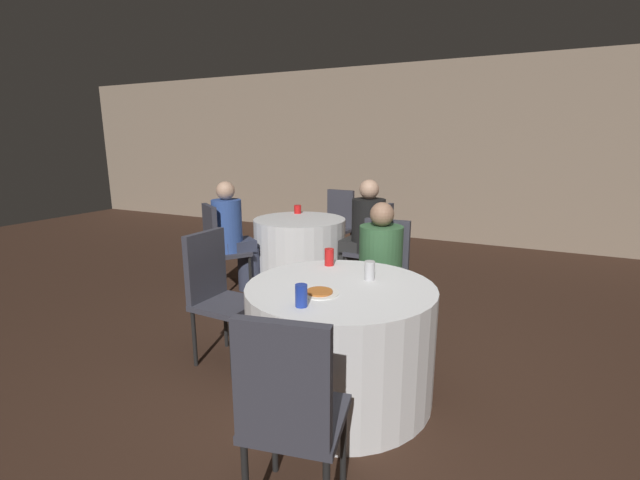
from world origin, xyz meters
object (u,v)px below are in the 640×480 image
chair_far_southwest (219,242)px  table_far (300,250)px  table_near (340,341)px  pizza_plate_near (319,292)px  soda_can_silver (370,271)px  person_blue_shirt (235,238)px  chair_near_south (289,405)px  chair_far_north (338,220)px  soda_can_red (329,257)px  chair_far_east (377,242)px  chair_near_west (215,286)px  soda_can_blue (301,296)px  person_green_jacket (378,272)px  chair_near_north (383,268)px  person_black_shirt (362,236)px

chair_far_southwest → table_far: bearing=90.0°
table_near → pizza_plate_near: size_ratio=5.13×
pizza_plate_near → soda_can_silver: size_ratio=1.86×
table_far → person_blue_shirt: (-0.44, -0.63, 0.23)m
chair_near_south → chair_far_north: bearing=99.3°
chair_near_south → soda_can_silver: bearing=82.4°
soda_can_red → chair_far_north: bearing=112.1°
chair_far_east → soda_can_silver: bearing=-160.0°
table_far → chair_near_west: (0.32, -1.88, 0.20)m
chair_near_west → chair_far_north: bearing=-172.7°
table_far → soda_can_blue: (1.26, -2.32, 0.43)m
chair_far_north → soda_can_blue: chair_far_north is taller
table_near → chair_near_west: chair_near_west is taller
table_near → soda_can_blue: 0.59m
table_far → chair_far_southwest: 0.96m
person_blue_shirt → soda_can_blue: size_ratio=9.79×
chair_near_west → chair_far_southwest: 1.40m
chair_near_south → person_green_jacket: size_ratio=0.85×
chair_near_west → chair_near_north: (0.96, 0.96, 0.00)m
chair_near_north → chair_far_east: (-0.35, 0.86, 0.00)m
chair_far_north → chair_far_southwest: 1.81m
table_near → chair_far_southwest: 2.20m
person_green_jacket → person_black_shirt: size_ratio=0.93×
chair_near_west → pizza_plate_near: 0.98m
chair_far_north → person_green_jacket: (1.22, -2.02, 0.01)m
chair_near_north → person_black_shirt: size_ratio=0.79×
chair_far_north → pizza_plate_near: 3.27m
person_black_shirt → soda_can_silver: 1.82m
chair_far_north → pizza_plate_near: size_ratio=4.23×
table_far → person_green_jacket: (1.29, -1.09, 0.21)m
chair_near_west → soda_can_red: bearing=115.9°
soda_can_blue → chair_near_north: bearing=89.2°
table_near → chair_near_south: size_ratio=1.21×
chair_far_southwest → pizza_plate_near: size_ratio=4.23×
person_blue_shirt → chair_near_south: bearing=-14.2°
pizza_plate_near → chair_far_southwest: bearing=143.7°
chair_far_north → chair_far_east: 1.32m
table_far → chair_near_south: (1.52, -2.90, 0.20)m
person_green_jacket → pizza_plate_near: 1.02m
person_black_shirt → pizza_plate_near: bearing=-163.3°
soda_can_silver → soda_can_blue: (-0.18, -0.58, 0.00)m
soda_can_red → person_blue_shirt: bearing=148.8°
chair_near_south → pizza_plate_near: 0.86m
soda_can_silver → table_near: bearing=-122.8°
chair_near_north → pizza_plate_near: size_ratio=4.23×
chair_near_north → soda_can_blue: size_ratio=7.88×
chair_far_east → person_black_shirt: 0.17m
chair_near_west → chair_near_north: 1.36m
table_far → soda_can_blue: 2.67m
table_far → chair_far_north: chair_far_north is taller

